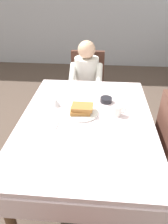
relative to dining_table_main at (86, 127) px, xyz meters
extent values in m
plane|color=brown|center=(0.00, 0.00, -0.65)|extent=(14.00, 14.00, 0.00)
cube|color=silver|center=(0.00, 0.00, 0.07)|extent=(1.10, 1.50, 0.04)
cube|color=silver|center=(0.00, -0.76, -0.04)|extent=(1.10, 0.01, 0.18)
cube|color=silver|center=(0.00, 0.76, -0.04)|extent=(1.10, 0.01, 0.18)
cube|color=silver|center=(-0.56, 0.00, -0.04)|extent=(0.01, 1.50, 0.18)
cube|color=silver|center=(0.56, 0.00, -0.04)|extent=(0.01, 1.50, 0.18)
cylinder|color=brown|center=(-0.47, -0.67, -0.30)|extent=(0.07, 0.07, 0.70)
cylinder|color=brown|center=(-0.47, 0.67, -0.30)|extent=(0.07, 0.07, 0.70)
cylinder|color=brown|center=(0.47, 0.67, -0.30)|extent=(0.07, 0.07, 0.70)
cube|color=#4C2D23|center=(-0.08, 1.07, -0.23)|extent=(0.44, 0.44, 0.05)
cube|color=#4C2D23|center=(-0.08, 1.27, 0.04)|extent=(0.44, 0.06, 0.48)
cylinder|color=#2D2319|center=(0.10, 0.89, -0.45)|extent=(0.04, 0.04, 0.40)
cylinder|color=#2D2319|center=(-0.26, 0.89, -0.45)|extent=(0.04, 0.04, 0.40)
cylinder|color=#2D2319|center=(0.10, 1.25, -0.45)|extent=(0.04, 0.04, 0.40)
cylinder|color=#2D2319|center=(-0.26, 1.25, -0.45)|extent=(0.04, 0.04, 0.40)
cylinder|color=silver|center=(-0.08, 1.05, 0.03)|extent=(0.30, 0.30, 0.46)
sphere|color=#D8AD8C|center=(-0.08, 1.03, 0.36)|extent=(0.21, 0.21, 0.21)
cylinder|color=silver|center=(0.08, 0.91, 0.10)|extent=(0.08, 0.29, 0.23)
cylinder|color=silver|center=(-0.24, 0.91, 0.10)|extent=(0.08, 0.29, 0.23)
cylinder|color=#383D51|center=(0.00, 0.87, -0.43)|extent=(0.10, 0.10, 0.45)
cylinder|color=#383D51|center=(-0.16, 0.87, -0.43)|extent=(0.10, 0.10, 0.45)
cube|color=#4C2D23|center=(0.67, 0.00, 0.04)|extent=(0.06, 0.44, 0.48)
cylinder|color=#2D2319|center=(0.69, 0.18, -0.45)|extent=(0.04, 0.04, 0.40)
cylinder|color=#2D2319|center=(0.69, -0.18, -0.45)|extent=(0.04, 0.04, 0.40)
cylinder|color=white|center=(-0.04, 0.07, 0.10)|extent=(0.28, 0.28, 0.02)
cube|color=#A36B33|center=(-0.06, 0.06, 0.12)|extent=(0.18, 0.12, 0.03)
cube|color=#A36B33|center=(-0.04, 0.08, 0.15)|extent=(0.18, 0.14, 0.03)
cylinder|color=white|center=(0.25, 0.08, 0.13)|extent=(0.08, 0.08, 0.08)
torus|color=white|center=(0.30, 0.08, 0.14)|extent=(0.05, 0.01, 0.05)
cylinder|color=black|center=(0.16, 0.29, 0.11)|extent=(0.11, 0.11, 0.04)
cone|color=silver|center=(-0.29, 0.18, 0.13)|extent=(0.08, 0.08, 0.07)
cube|color=silver|center=(-0.23, 0.05, 0.09)|extent=(0.03, 0.18, 0.00)
cube|color=silver|center=(0.15, 0.05, 0.09)|extent=(0.04, 0.20, 0.00)
cube|color=silver|center=(-0.06, -0.21, 0.09)|extent=(0.15, 0.04, 0.00)
cube|color=white|center=(-0.30, -0.11, 0.09)|extent=(0.18, 0.13, 0.01)
camera|label=1|loc=(0.10, -1.42, 1.07)|focal=33.33mm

